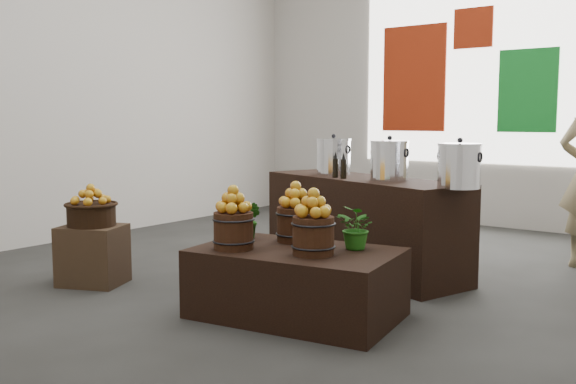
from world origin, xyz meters
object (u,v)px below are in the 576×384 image
Objects in this scene: crate at (93,255)px; display_table at (296,283)px; stock_pot_center at (389,162)px; stock_pot_right at (459,167)px; wicker_basket at (91,215)px; counter at (363,224)px; stock_pot_left at (334,157)px.

crate is 1.88m from display_table.
stock_pot_center and stock_pot_right have the same top height.
stock_pot_center is at bearing 42.15° from wicker_basket.
display_table is 1.56m from stock_pot_center.
stock_pot_right is (1.02, -0.33, 0.58)m from counter.
stock_pot_center is (-0.02, 1.36, 0.76)m from display_table.
wicker_basket is at bearing -179.64° from display_table.
wicker_basket is 1.91m from display_table.
stock_pot_center is (1.84, 1.66, 0.76)m from crate.
counter is at bearing -18.13° from stock_pot_left.
wicker_basket is 2.25m from stock_pot_left.
crate is 1.54× the size of stock_pot_right.
counter is (-0.33, 1.47, 0.18)m from display_table.
stock_pot_left is at bearing 161.87° from stock_pot_right.
stock_pot_center reaches higher than counter.
display_table is at bearing -65.39° from stock_pot_left.
display_table is 1.91m from stock_pot_left.
stock_pot_left reaches higher than crate.
display_table is at bearing 9.15° from crate.
crate reaches higher than display_table.
stock_pot_left is at bearing -180.00° from counter.
stock_pot_right reaches higher than crate.
display_table is at bearing -89.12° from stock_pot_center.
stock_pot_center is at bearing -18.13° from stock_pot_left.
wicker_basket is 1.23× the size of stock_pot_right.
stock_pot_left is (1.13, 1.90, 0.42)m from wicker_basket.
crate is at bearing -120.74° from stock_pot_left.
display_table is 4.29× the size of stock_pot_center.
stock_pot_left is 1.49m from stock_pot_right.
counter is at bearing 93.96° from display_table.
stock_pot_center is (1.84, 1.66, 0.42)m from wicker_basket.
counter is (1.53, 1.76, 0.18)m from crate.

